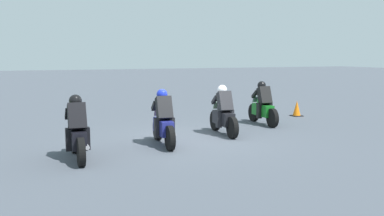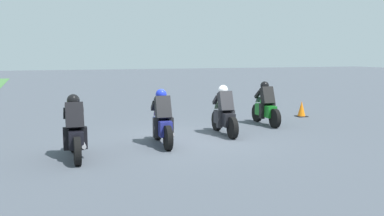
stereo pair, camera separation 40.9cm
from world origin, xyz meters
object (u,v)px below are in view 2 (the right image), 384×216
object	(u,v)px
rider_lane_a	(266,107)
rider_lane_b	(224,114)
traffic_cone	(302,109)
rider_lane_c	(162,122)
rider_lane_d	(75,132)

from	to	relation	value
rider_lane_a	rider_lane_b	xyz separation A→B (m)	(-1.15, 2.13, 0.00)
rider_lane_b	traffic_cone	xyz separation A→B (m)	(2.31, -4.45, -0.34)
rider_lane_a	traffic_cone	distance (m)	2.61
rider_lane_a	rider_lane_b	bearing A→B (deg)	123.04
rider_lane_b	rider_lane_c	xyz separation A→B (m)	(-0.76, 2.20, 0.00)
rider_lane_b	traffic_cone	bearing A→B (deg)	-57.58
rider_lane_c	rider_lane_a	bearing A→B (deg)	-61.26
rider_lane_c	traffic_cone	distance (m)	7.32
rider_lane_d	rider_lane_a	bearing A→B (deg)	-67.20
rider_lane_c	traffic_cone	size ratio (longest dim) A/B	3.32
traffic_cone	rider_lane_c	bearing A→B (deg)	114.78
rider_lane_c	rider_lane_d	distance (m)	2.45
rider_lane_d	rider_lane_b	bearing A→B (deg)	-70.77
rider_lane_c	rider_lane_b	bearing A→B (deg)	-66.03
rider_lane_a	rider_lane_b	world-z (taller)	same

